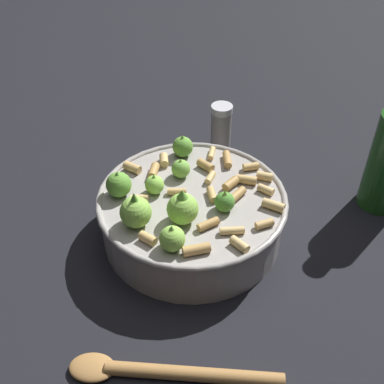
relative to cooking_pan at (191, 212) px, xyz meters
name	(u,v)px	position (x,y,z in m)	size (l,w,h in m)	color
ground_plane	(192,233)	(0.00, 0.00, -0.04)	(2.40, 2.40, 0.00)	black
cooking_pan	(191,212)	(0.00, 0.00, 0.00)	(0.26, 0.26, 0.12)	#9E9993
pepper_shaker	(221,132)	(0.13, -0.16, 0.01)	(0.04, 0.04, 0.10)	gray
wooden_spoon	(162,372)	(-0.16, 0.16, -0.03)	(0.17, 0.20, 0.02)	#9E703D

